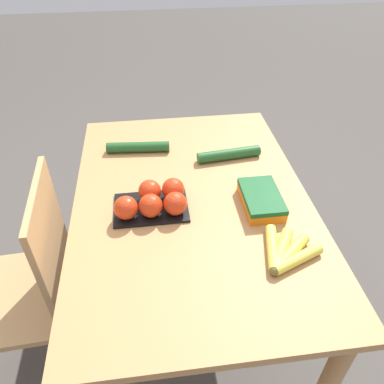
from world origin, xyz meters
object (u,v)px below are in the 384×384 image
at_px(chair, 31,289).
at_px(carrot_bag, 261,199).
at_px(banana_bunch, 285,253).
at_px(tomato_pack, 154,200).
at_px(cucumber_near, 229,154).
at_px(cucumber_far, 138,147).

xyz_separation_m(chair, carrot_bag, (0.04, -0.85, 0.31)).
distance_m(banana_bunch, tomato_pack, 0.46).
distance_m(chair, banana_bunch, 0.93).
relative_size(tomato_pack, cucumber_near, 0.96).
height_order(chair, carrot_bag, chair).
distance_m(banana_bunch, cucumber_far, 0.77).
bearing_deg(cucumber_far, carrot_bag, -133.82).
distance_m(banana_bunch, cucumber_near, 0.54).
bearing_deg(cucumber_far, chair, 135.70).
height_order(chair, tomato_pack, chair).
height_order(banana_bunch, tomato_pack, tomato_pack).
distance_m(chair, cucumber_far, 0.69).
bearing_deg(tomato_pack, cucumber_near, -48.94).
height_order(banana_bunch, cucumber_far, cucumber_far).
bearing_deg(cucumber_near, chair, 112.96).
xyz_separation_m(cucumber_near, cucumber_far, (0.10, 0.37, 0.00)).
xyz_separation_m(banana_bunch, carrot_bag, (0.24, 0.01, 0.01)).
relative_size(carrot_bag, cucumber_near, 0.75).
height_order(chair, banana_bunch, chair).
distance_m(tomato_pack, cucumber_far, 0.38).
bearing_deg(banana_bunch, carrot_bag, 1.79).
xyz_separation_m(banana_bunch, tomato_pack, (0.26, 0.38, 0.03)).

